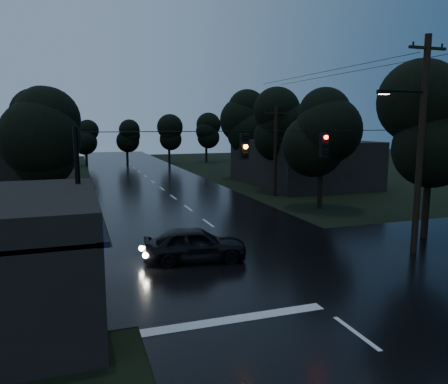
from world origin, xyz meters
TOP-DOWN VIEW (x-y plane):
  - main_road at (0.00, 30.00)m, footprint 12.00×120.00m
  - cross_street at (0.00, 12.00)m, footprint 60.00×9.00m
  - building_far_right at (14.00, 34.00)m, footprint 10.00×14.00m
  - building_far_left at (-14.00, 40.00)m, footprint 10.00×16.00m
  - utility_pole_main at (7.41, 11.00)m, footprint 3.50×0.30m
  - utility_pole_far at (8.30, 28.00)m, footprint 2.00×0.30m
  - anchor_pole_left at (-7.50, 11.00)m, footprint 0.18×0.18m
  - span_signals at (0.56, 10.99)m, footprint 15.00×0.37m
  - tree_corner_near at (10.00, 13.00)m, footprint 4.48×4.48m
  - tree_left_a at (-9.00, 22.00)m, footprint 3.92×3.92m
  - tree_left_b at (-9.60, 30.00)m, footprint 4.20×4.20m
  - tree_left_c at (-10.20, 40.00)m, footprint 4.48×4.48m
  - tree_right_a at (9.00, 22.00)m, footprint 4.20×4.20m
  - tree_right_b at (9.60, 30.00)m, footprint 4.48×4.48m
  - tree_right_c at (10.20, 40.00)m, footprint 4.76×4.76m
  - car at (-2.68, 13.13)m, footprint 4.79×2.44m

SIDE VIEW (x-z plane):
  - main_road at x=0.00m, z-range -0.01..0.01m
  - cross_street at x=0.00m, z-range -0.01..0.01m
  - car at x=-2.68m, z-range 0.00..1.56m
  - building_far_right at x=14.00m, z-range 0.00..4.40m
  - building_far_left at x=-14.00m, z-range 0.00..5.00m
  - anchor_pole_left at x=-7.50m, z-range 0.00..6.00m
  - utility_pole_far at x=8.30m, z-range 0.13..7.63m
  - tree_left_a at x=-9.00m, z-range 1.11..9.37m
  - span_signals at x=0.56m, z-range 4.69..5.80m
  - utility_pole_main at x=7.41m, z-range 0.26..10.26m
  - tree_left_b at x=-9.60m, z-range 1.19..10.04m
  - tree_right_a at x=9.00m, z-range 1.19..10.04m
  - tree_corner_near at x=10.00m, z-range 1.27..10.71m
  - tree_left_c at x=-10.20m, z-range 1.27..10.71m
  - tree_right_b at x=9.60m, z-range 1.27..10.71m
  - tree_right_c at x=10.20m, z-range 1.35..11.38m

